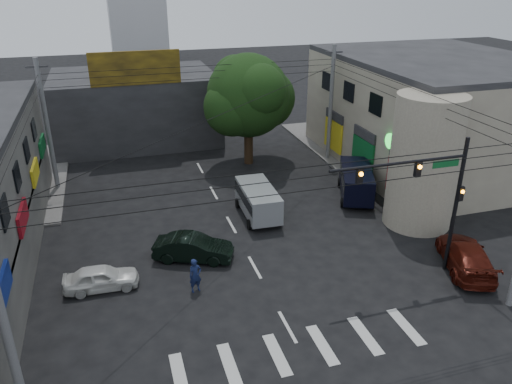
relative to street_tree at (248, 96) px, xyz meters
name	(u,v)px	position (x,y,z in m)	size (l,w,h in m)	color
ground	(266,289)	(-4.00, -17.00, -5.47)	(160.00, 160.00, 0.00)	black
sidewalk_far_right	(395,142)	(14.00, 1.00, -5.40)	(16.00, 16.00, 0.15)	#514F4C
building_right	(434,114)	(14.00, -4.00, -1.47)	(14.00, 18.00, 8.00)	gray
corner_column	(424,162)	(7.00, -13.00, -1.47)	(4.00, 4.00, 8.00)	gray
building_far	(136,107)	(-8.00, 9.00, -2.47)	(14.00, 10.00, 6.00)	#232326
billboard	(135,68)	(-8.00, 4.10, 1.83)	(7.00, 0.30, 2.60)	olive
street_tree	(248,96)	(0.00, 0.00, 0.00)	(6.40, 6.40, 8.70)	black
traffic_gantry	(430,188)	(3.82, -18.00, -0.64)	(7.10, 0.35, 7.20)	black
utility_pole_far_left	(47,126)	(-14.50, -1.00, -0.87)	(0.32, 0.32, 9.20)	#59595B
utility_pole_far_right	(331,104)	(6.50, -1.00, -0.87)	(0.32, 0.32, 9.20)	#59595B
dark_sedan	(193,248)	(-6.92, -13.26, -4.78)	(4.47, 2.98, 1.39)	black
white_compact	(101,278)	(-11.71, -14.62, -4.86)	(3.64, 1.58, 1.22)	silver
maroon_sedan	(466,256)	(6.50, -18.24, -4.73)	(3.84, 5.54, 1.49)	#451109
silver_minivan	(258,202)	(-2.08, -9.35, -4.49)	(2.04, 4.61, 1.96)	#989CA0
navy_van	(356,183)	(5.19, -8.45, -4.45)	(3.75, 5.46, 2.04)	black
traffic_officer	(195,276)	(-7.34, -16.17, -4.60)	(0.72, 0.56, 1.75)	#121C42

